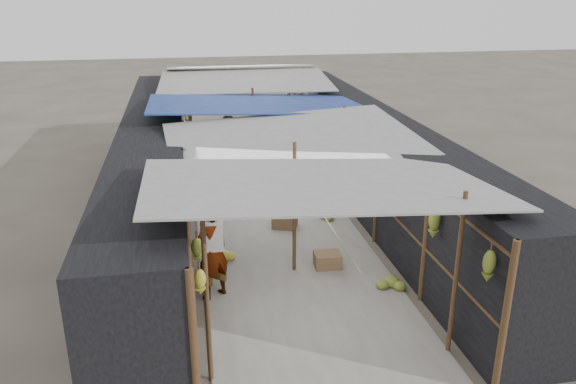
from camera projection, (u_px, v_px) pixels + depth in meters
ground at (334, 364)px, 8.28m from camera, size 80.00×80.00×0.00m
aisle_slab at (267, 206)px, 14.27m from camera, size 3.60×16.00×0.02m
stall_left at (155, 169)px, 13.41m from camera, size 1.40×15.00×2.30m
stall_right at (371, 157)px, 14.36m from camera, size 1.40×15.00×2.30m
crate_near at (327, 260)px, 11.10m from camera, size 0.54×0.45×0.31m
crate_mid at (285, 221)px, 12.95m from camera, size 0.67×0.60×0.33m
crate_back at (241, 176)px, 16.17m from camera, size 0.49×0.45×0.25m
black_basin at (322, 197)px, 14.64m from camera, size 0.55×0.55×0.16m
vendor_elderly at (212, 252)px, 9.78m from camera, size 0.79×0.73×1.81m
shopper_blue at (231, 148)px, 16.08m from camera, size 1.02×0.87×1.85m
vendor_seated at (297, 178)px, 14.84m from camera, size 0.37×0.64×0.99m
market_canopy at (265, 110)px, 13.77m from camera, size 5.62×15.20×2.77m
hanging_bananas at (272, 143)px, 13.88m from camera, size 3.95×14.33×0.82m
floor_bananas at (251, 182)px, 15.54m from camera, size 3.61×9.05×0.36m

